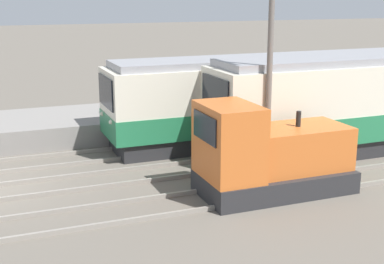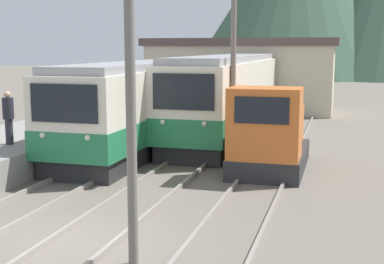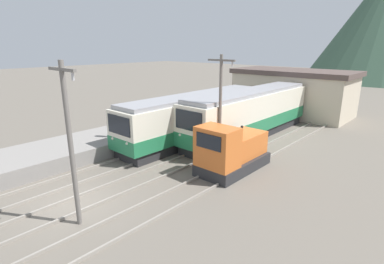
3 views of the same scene
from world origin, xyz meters
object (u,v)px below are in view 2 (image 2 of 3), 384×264
at_px(commuter_train_center, 227,99).
at_px(catenary_mast_near, 131,76).
at_px(person_on_platform, 8,115).
at_px(shunting_locomotive, 270,136).
at_px(catenary_mast_mid, 233,62).
at_px(commuter_train_left, 148,107).

bearing_deg(commuter_train_center, catenary_mast_near, -84.60).
bearing_deg(commuter_train_center, person_on_platform, -120.25).
height_order(shunting_locomotive, person_on_platform, shunting_locomotive).
height_order(commuter_train_center, catenary_mast_mid, catenary_mast_mid).
bearing_deg(commuter_train_left, catenary_mast_mid, -31.46).
height_order(commuter_train_center, catenary_mast_near, catenary_mast_near).
relative_size(commuter_train_center, shunting_locomotive, 3.05).
bearing_deg(commuter_train_center, catenary_mast_mid, -76.20).
xyz_separation_m(commuter_train_center, catenary_mast_mid, (1.51, -6.14, 1.94)).
height_order(commuter_train_left, person_on_platform, commuter_train_left).
distance_m(commuter_train_left, catenary_mast_mid, 5.44).
bearing_deg(person_on_platform, catenary_mast_near, -41.73).
distance_m(commuter_train_center, person_on_platform, 11.12).
bearing_deg(person_on_platform, commuter_train_center, 59.75).
distance_m(shunting_locomotive, person_on_platform, 9.04).
distance_m(catenary_mast_mid, person_on_platform, 8.11).
bearing_deg(catenary_mast_mid, commuter_train_center, 103.80).
bearing_deg(catenary_mast_near, catenary_mast_mid, 90.00).
bearing_deg(commuter_train_center, shunting_locomotive, -66.60).
distance_m(commuter_train_left, shunting_locomotive, 6.76).
bearing_deg(catenary_mast_near, shunting_locomotive, 80.60).
distance_m(catenary_mast_near, person_on_platform, 9.69).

